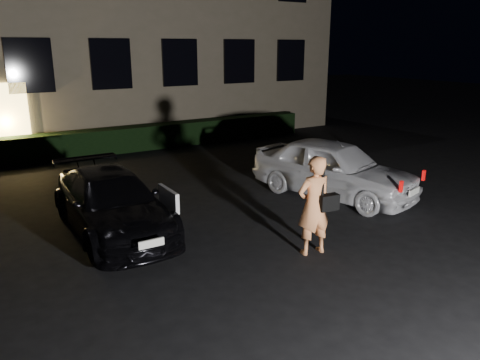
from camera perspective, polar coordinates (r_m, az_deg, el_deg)
ground at (r=8.22m, az=9.58°, el=-10.23°), size 80.00×80.00×0.00m
hedge at (r=17.01m, az=-14.37°, el=4.77°), size 15.00×0.70×0.85m
sedan at (r=9.67m, az=-15.37°, el=-2.67°), size 1.79×4.24×1.20m
hatch at (r=11.73m, az=11.31°, el=1.44°), size 2.74×4.48×1.43m
man at (r=8.34m, az=9.03°, el=-3.09°), size 0.75×0.51×1.80m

